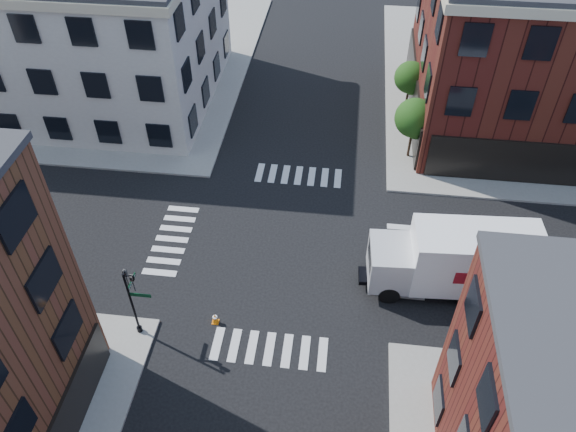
{
  "coord_description": "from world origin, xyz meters",
  "views": [
    {
      "loc": [
        2.85,
        -22.82,
        24.41
      ],
      "look_at": [
        0.08,
        0.25,
        2.5
      ],
      "focal_mm": 35.0,
      "sensor_mm": 36.0,
      "label": 1
    }
  ],
  "objects": [
    {
      "name": "ground",
      "position": [
        0.0,
        0.0,
        0.0
      ],
      "size": [
        120.0,
        120.0,
        0.0
      ],
      "primitive_type": "plane",
      "color": "black",
      "rests_on": "ground"
    },
    {
      "name": "sidewalk_ne",
      "position": [
        21.0,
        21.0,
        0.07
      ],
      "size": [
        30.0,
        30.0,
        0.15
      ],
      "primitive_type": "cube",
      "color": "gray",
      "rests_on": "ground"
    },
    {
      "name": "box_truck",
      "position": [
        9.46,
        -1.77,
        2.17
      ],
      "size": [
        9.37,
        3.3,
        4.18
      ],
      "rotation": [
        0.0,
        0.0,
        0.06
      ],
      "color": "white",
      "rests_on": "ground"
    },
    {
      "name": "signal_pole",
      "position": [
        -6.72,
        -6.68,
        2.86
      ],
      "size": [
        1.29,
        1.24,
        4.6
      ],
      "color": "black",
      "rests_on": "ground"
    },
    {
      "name": "sidewalk_nw",
      "position": [
        -21.0,
        21.0,
        0.07
      ],
      "size": [
        30.0,
        30.0,
        0.15
      ],
      "primitive_type": "cube",
      "color": "gray",
      "rests_on": "ground"
    },
    {
      "name": "tree_near",
      "position": [
        7.56,
        9.98,
        3.16
      ],
      "size": [
        2.69,
        2.69,
        4.49
      ],
      "color": "black",
      "rests_on": "ground"
    },
    {
      "name": "tree_far",
      "position": [
        7.56,
        15.98,
        2.87
      ],
      "size": [
        2.43,
        2.43,
        4.07
      ],
      "color": "black",
      "rests_on": "ground"
    },
    {
      "name": "building_nw",
      "position": [
        -19.0,
        16.0,
        5.5
      ],
      "size": [
        22.0,
        16.0,
        11.0
      ],
      "primitive_type": "cube",
      "color": "#BCB6AC",
      "rests_on": "ground"
    },
    {
      "name": "traffic_cone",
      "position": [
        -3.07,
        -5.7,
        0.32
      ],
      "size": [
        0.36,
        0.36,
        0.67
      ],
      "rotation": [
        0.0,
        0.0,
        -0.01
      ],
      "color": "orange",
      "rests_on": "ground"
    }
  ]
}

